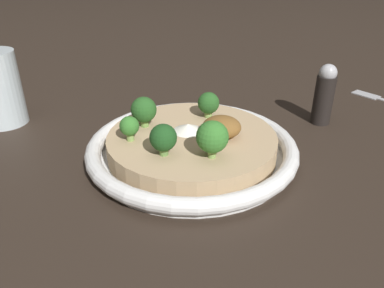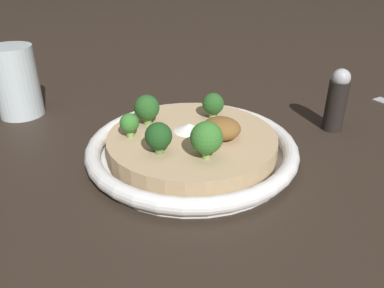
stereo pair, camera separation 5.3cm
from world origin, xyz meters
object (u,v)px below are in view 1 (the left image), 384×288
(broccoli_back, at_px, (163,138))
(broccoli_back_right, at_px, (129,127))
(broccoli_front_right, at_px, (144,110))
(broccoli_back_left, at_px, (212,137))
(pepper_shaker, at_px, (324,94))
(risotto_bowl, at_px, (192,147))
(broccoli_front_left, at_px, (209,103))

(broccoli_back, bearing_deg, broccoli_back_right, -30.85)
(broccoli_front_right, bearing_deg, broccoli_back_left, 144.78)
(broccoli_back_left, relative_size, pepper_shaker, 0.47)
(broccoli_front_right, height_order, broccoli_back_left, broccoli_back_left)
(broccoli_back_left, height_order, pepper_shaker, pepper_shaker)
(risotto_bowl, xyz_separation_m, broccoli_back_right, (0.08, 0.03, 0.04))
(broccoli_back_right, xyz_separation_m, broccoli_back_left, (-0.11, 0.03, 0.01))
(risotto_bowl, relative_size, pepper_shaker, 2.91)
(risotto_bowl, distance_m, broccoli_front_left, 0.08)
(broccoli_front_right, bearing_deg, pepper_shaker, -153.79)
(broccoli_front_right, height_order, broccoli_back_right, broccoli_front_right)
(broccoli_back, bearing_deg, broccoli_front_right, -59.57)
(broccoli_back, height_order, broccoli_back_right, broccoli_back)
(pepper_shaker, bearing_deg, broccoli_back_right, 32.82)
(risotto_bowl, relative_size, broccoli_back_right, 8.63)
(broccoli_back_left, bearing_deg, broccoli_back, 2.89)
(risotto_bowl, height_order, broccoli_front_left, broccoli_front_left)
(broccoli_back, xyz_separation_m, broccoli_front_left, (-0.04, -0.13, -0.00))
(risotto_bowl, height_order, broccoli_back, broccoli_back)
(broccoli_back_right, relative_size, broccoli_back_left, 0.71)
(risotto_bowl, height_order, pepper_shaker, pepper_shaker)
(broccoli_back_left, bearing_deg, risotto_bowl, -59.73)
(broccoli_back, relative_size, broccoli_back_left, 0.86)
(broccoli_back_right, relative_size, pepper_shaker, 0.34)
(broccoli_back_right, bearing_deg, broccoli_front_left, -135.73)
(broccoli_front_left, bearing_deg, broccoli_back_left, 98.52)
(broccoli_back_right, bearing_deg, broccoli_back, 149.15)
(broccoli_front_right, distance_m, broccoli_front_left, 0.10)
(broccoli_back_right, bearing_deg, pepper_shaker, -147.18)
(pepper_shaker, bearing_deg, risotto_bowl, 37.15)
(pepper_shaker, bearing_deg, broccoli_back_left, 51.62)
(broccoli_back, relative_size, pepper_shaker, 0.40)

